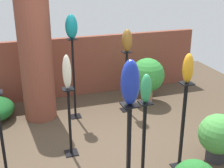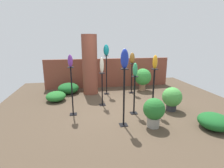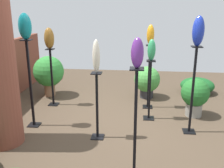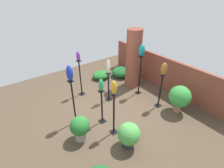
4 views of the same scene
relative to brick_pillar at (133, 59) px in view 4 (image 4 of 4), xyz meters
The scene contains 22 objects.
ground_plane 2.29m from the brick_pillar, 63.51° to the right, with size 8.00×8.00×0.00m, color #4C3D2D.
brick_wall_back 1.33m from the brick_pillar, 44.20° to the left, with size 5.60×0.12×1.30m, color brown.
brick_pillar is the anchor object (origin of this frame).
pedestal_bronze 1.77m from the brick_pillar, ahead, with size 0.20×0.20×1.21m.
pedestal_violet 2.19m from the brick_pillar, 107.15° to the right, with size 0.20×0.20×1.39m.
pedestal_amber 2.88m from the brick_pillar, 52.97° to the right, with size 0.20×0.20×1.31m.
pedestal_teal 0.80m from the brick_pillar, 19.92° to the right, with size 0.20×0.20×1.52m.
pedestal_cobalt 3.04m from the brick_pillar, 77.44° to the right, with size 0.20×0.20×1.45m.
pedestal_ivory 1.60m from the brick_pillar, 78.01° to the right, with size 0.20×0.20×1.08m.
pedestal_jade 2.61m from the brick_pillar, 63.51° to the right, with size 0.20×0.20×1.12m.
art_vase_bronze 1.68m from the brick_pillar, ahead, with size 0.20×0.20×0.42m, color brown.
art_vase_violet 2.16m from the brick_pillar, 107.15° to the right, with size 0.14×0.14×0.34m, color #6B2D8C.
art_vase_amber 2.85m from the brick_pillar, 52.97° to the right, with size 0.14×0.15×0.39m, color orange.
art_vase_teal 0.87m from the brick_pillar, 19.92° to the right, with size 0.21×0.21×0.42m, color #0F727A.
art_vase_cobalt 3.04m from the brick_pillar, 77.44° to the right, with size 0.19×0.18×0.46m, color #192D9E.
art_vase_ivory 1.46m from the brick_pillar, 78.01° to the right, with size 0.12×0.11×0.50m, color beige.
art_vase_jade 2.53m from the brick_pillar, 63.51° to the right, with size 0.14×0.14×0.38m, color #2D9356.
potted_plant_front_right 3.49m from the brick_pillar, 66.48° to the right, with size 0.53×0.53×0.74m.
potted_plant_back_center 2.29m from the brick_pillar, ahead, with size 0.70×0.70×0.94m.
potted_plant_mid_right 3.32m from the brick_pillar, 44.08° to the right, with size 0.59×0.59×0.73m.
foliage_bed_east 1.76m from the brick_pillar, 150.77° to the right, with size 0.68×0.77×0.33m, color #236B28.
foliage_bed_center 1.31m from the brick_pillar, 169.87° to the left, with size 0.83×0.87×0.41m, color #195923.
Camera 4 is at (3.73, -2.74, 3.74)m, focal length 28.00 mm.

